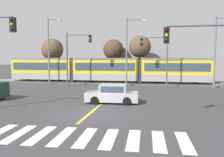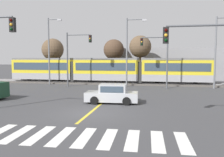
% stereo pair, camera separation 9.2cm
% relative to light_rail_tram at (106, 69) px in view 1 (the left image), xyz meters
% --- Properties ---
extents(ground_plane, '(200.00, 200.00, 0.00)m').
position_rel_light_rail_tram_xyz_m(ground_plane, '(2.69, -17.90, -2.05)').
color(ground_plane, '#3D3D3F').
extents(track_bed, '(120.00, 4.00, 0.18)m').
position_rel_light_rail_tram_xyz_m(track_bed, '(2.69, 0.01, -1.96)').
color(track_bed, '#56514C').
rests_on(track_bed, ground).
extents(rail_near, '(120.00, 0.08, 0.10)m').
position_rel_light_rail_tram_xyz_m(rail_near, '(2.69, -0.71, -1.82)').
color(rail_near, '#939399').
rests_on(rail_near, track_bed).
extents(rail_far, '(120.00, 0.08, 0.10)m').
position_rel_light_rail_tram_xyz_m(rail_far, '(2.69, 0.73, -1.82)').
color(rail_far, '#939399').
rests_on(rail_far, track_bed).
extents(light_rail_tram, '(28.00, 2.64, 3.43)m').
position_rel_light_rail_tram_xyz_m(light_rail_tram, '(0.00, 0.00, 0.00)').
color(light_rail_tram, '#9E9EA3').
rests_on(light_rail_tram, track_bed).
extents(crosswalk_stripe_3, '(0.68, 2.82, 0.01)m').
position_rel_light_rail_tram_xyz_m(crosswalk_stripe_3, '(0.49, -22.62, -2.04)').
color(crosswalk_stripe_3, silver).
rests_on(crosswalk_stripe_3, ground).
extents(crosswalk_stripe_4, '(0.68, 2.82, 0.01)m').
position_rel_light_rail_tram_xyz_m(crosswalk_stripe_4, '(1.59, -22.57, -2.04)').
color(crosswalk_stripe_4, silver).
rests_on(crosswalk_stripe_4, ground).
extents(crosswalk_stripe_5, '(0.68, 2.82, 0.01)m').
position_rel_light_rail_tram_xyz_m(crosswalk_stripe_5, '(2.69, -22.52, -2.04)').
color(crosswalk_stripe_5, silver).
rests_on(crosswalk_stripe_5, ground).
extents(crosswalk_stripe_6, '(0.68, 2.82, 0.01)m').
position_rel_light_rail_tram_xyz_m(crosswalk_stripe_6, '(3.79, -22.48, -2.04)').
color(crosswalk_stripe_6, silver).
rests_on(crosswalk_stripe_6, ground).
extents(crosswalk_stripe_7, '(0.68, 2.82, 0.01)m').
position_rel_light_rail_tram_xyz_m(crosswalk_stripe_7, '(4.89, -22.43, -2.04)').
color(crosswalk_stripe_7, silver).
rests_on(crosswalk_stripe_7, ground).
extents(crosswalk_stripe_8, '(0.68, 2.82, 0.01)m').
position_rel_light_rail_tram_xyz_m(crosswalk_stripe_8, '(5.99, -22.39, -2.04)').
color(crosswalk_stripe_8, silver).
rests_on(crosswalk_stripe_8, ground).
extents(crosswalk_stripe_9, '(0.68, 2.82, 0.01)m').
position_rel_light_rail_tram_xyz_m(crosswalk_stripe_9, '(7.09, -22.34, -2.04)').
color(crosswalk_stripe_9, silver).
rests_on(crosswalk_stripe_9, ground).
extents(crosswalk_stripe_10, '(0.68, 2.82, 0.01)m').
position_rel_light_rail_tram_xyz_m(crosswalk_stripe_10, '(8.18, -22.30, -2.04)').
color(crosswalk_stripe_10, silver).
rests_on(crosswalk_stripe_10, ground).
extents(lane_centre_line, '(0.20, 18.53, 0.01)m').
position_rel_light_rail_tram_xyz_m(lane_centre_line, '(2.69, -11.26, -2.04)').
color(lane_centre_line, gold).
rests_on(lane_centre_line, ground).
extents(sedan_crossing, '(4.30, 2.11, 1.52)m').
position_rel_light_rail_tram_xyz_m(sedan_crossing, '(3.46, -14.08, -1.35)').
color(sedan_crossing, '#B7BABF').
rests_on(sedan_crossing, ground).
extents(traffic_light_near_right, '(3.75, 0.38, 5.87)m').
position_rel_light_rail_tram_xyz_m(traffic_light_near_right, '(9.68, -19.06, 1.81)').
color(traffic_light_near_right, '#515459').
rests_on(traffic_light_near_right, ground).
extents(traffic_light_far_left, '(3.25, 0.38, 6.76)m').
position_rel_light_rail_tram_xyz_m(traffic_light_far_left, '(-3.10, -4.42, 2.40)').
color(traffic_light_far_left, '#515459').
rests_on(traffic_light_far_left, ground).
extents(traffic_light_far_right, '(3.25, 0.38, 6.60)m').
position_rel_light_rail_tram_xyz_m(traffic_light_far_right, '(7.14, -4.07, 2.20)').
color(traffic_light_far_right, '#515459').
rests_on(traffic_light_far_right, ground).
extents(street_lamp_west, '(2.00, 0.28, 8.95)m').
position_rel_light_rail_tram_xyz_m(street_lamp_west, '(-7.30, -2.55, 2.99)').
color(street_lamp_west, slate).
rests_on(street_lamp_west, ground).
extents(street_lamp_centre, '(2.55, 0.28, 8.53)m').
position_rel_light_rail_tram_xyz_m(street_lamp_centre, '(3.48, -3.00, 2.84)').
color(street_lamp_centre, slate).
rests_on(street_lamp_centre, ground).
extents(street_lamp_east, '(1.85, 0.28, 8.41)m').
position_rel_light_rail_tram_xyz_m(street_lamp_east, '(13.81, -3.07, 2.69)').
color(street_lamp_east, slate).
rests_on(street_lamp_east, ground).
extents(bare_tree_far_west, '(3.55, 3.55, 6.75)m').
position_rel_light_rail_tram_xyz_m(bare_tree_far_west, '(-9.76, 3.64, 2.90)').
color(bare_tree_far_west, brown).
rests_on(bare_tree_far_west, ground).
extents(bare_tree_west, '(3.33, 3.33, 6.62)m').
position_rel_light_rail_tram_xyz_m(bare_tree_west, '(0.05, 5.30, 2.87)').
color(bare_tree_west, brown).
rests_on(bare_tree_west, ground).
extents(bare_tree_east, '(3.35, 3.35, 7.00)m').
position_rel_light_rail_tram_xyz_m(bare_tree_east, '(4.42, 3.65, 3.24)').
color(bare_tree_east, brown).
rests_on(bare_tree_east, ground).
extents(building_backdrop_far, '(18.94, 6.00, 5.28)m').
position_rel_light_rail_tram_xyz_m(building_backdrop_far, '(8.31, 9.93, 0.59)').
color(building_backdrop_far, gray).
rests_on(building_backdrop_far, ground).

